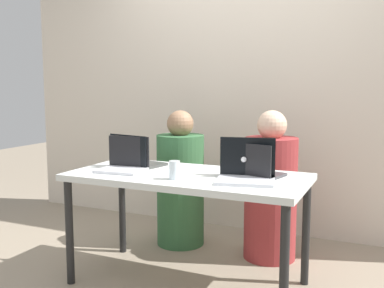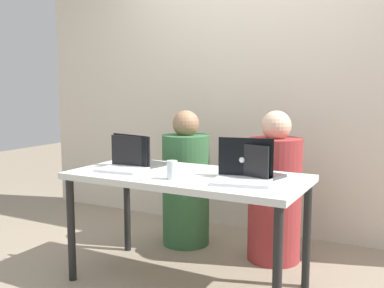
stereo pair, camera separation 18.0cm
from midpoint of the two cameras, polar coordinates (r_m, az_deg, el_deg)
name	(u,v)px [view 2 (the right image)]	position (r m, az deg, el deg)	size (l,w,h in m)	color
ground_plane	(187,283)	(3.03, 1.13, -17.28)	(12.00, 12.00, 0.00)	gray
back_wall	(258,78)	(3.94, 9.72, 8.32)	(4.50, 0.10, 2.67)	beige
desk	(187,185)	(2.82, 1.16, -5.22)	(1.47, 0.71, 0.72)	silver
person_on_left	(186,185)	(3.59, 0.67, -5.27)	(0.45, 0.45, 1.07)	#34653B
person_on_right	(275,195)	(3.32, 11.99, -6.33)	(0.44, 0.44, 1.09)	maroon
laptop_back_right	(250,169)	(2.74, 9.23, -3.20)	(0.39, 0.29, 0.21)	#3B3B3E
laptop_back_left	(138,159)	(3.10, -5.20, -1.87)	(0.36, 0.29, 0.22)	#3A3C39
laptop_front_left	(125,163)	(2.95, -6.74, -2.38)	(0.31, 0.26, 0.22)	silver
laptop_front_right	(243,173)	(2.60, 8.53, -3.61)	(0.37, 0.32, 0.24)	silver
water_glass_center	(172,171)	(2.64, -0.64, -3.47)	(0.06, 0.06, 0.11)	silver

